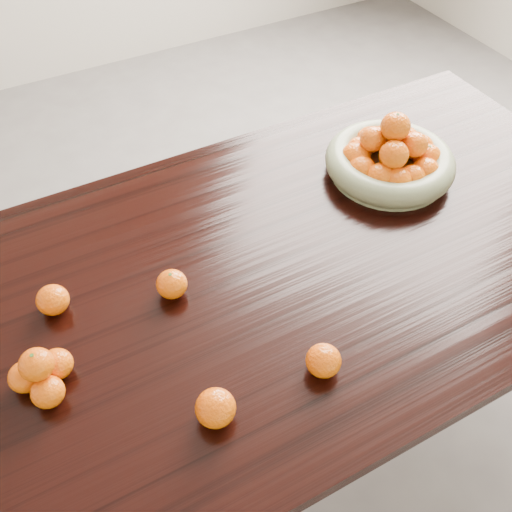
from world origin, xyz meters
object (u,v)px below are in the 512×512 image
dining_table (263,293)px  fruit_bowl (390,158)px  orange_pyramid (42,374)px  loose_orange_0 (172,284)px

dining_table → fruit_bowl: fruit_bowl is taller
orange_pyramid → loose_orange_0: orange_pyramid is taller
fruit_bowl → loose_orange_0: 0.70m
fruit_bowl → orange_pyramid: size_ratio=2.77×
dining_table → orange_pyramid: (-0.52, -0.07, 0.13)m
fruit_bowl → loose_orange_0: size_ratio=5.03×
fruit_bowl → orange_pyramid: fruit_bowl is taller
loose_orange_0 → fruit_bowl: bearing=9.7°
orange_pyramid → dining_table: bearing=7.3°
orange_pyramid → loose_orange_0: size_ratio=1.82×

